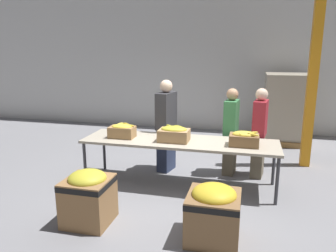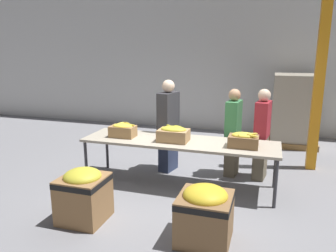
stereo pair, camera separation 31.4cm
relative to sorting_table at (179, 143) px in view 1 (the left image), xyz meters
The scene contains 13 objects.
ground_plane 0.72m from the sorting_table, ahead, with size 30.00×30.00×0.00m, color gray.
wall_back 4.17m from the sorting_table, 90.00° to the left, with size 16.00×0.08×4.00m.
sorting_table is the anchor object (origin of this frame).
banana_box_0 0.97m from the sorting_table, behind, with size 0.42×0.30×0.23m.
banana_box_1 0.19m from the sorting_table, 140.56° to the right, with size 0.47×0.34×0.25m.
banana_box_2 1.02m from the sorting_table, ahead, with size 0.44×0.30×0.24m.
volunteer_0 1.06m from the sorting_table, 43.68° to the left, with size 0.25×0.43×1.53m.
volunteer_1 0.73m from the sorting_table, 121.45° to the left, with size 0.32×0.48×1.66m.
volunteer_2 1.44m from the sorting_table, 29.64° to the left, with size 0.27×0.44×1.55m.
donation_bin_0 1.73m from the sorting_table, 120.83° to the right, with size 0.57×0.57×0.70m.
donation_bin_1 1.66m from the sorting_table, 63.91° to the right, with size 0.61×0.61×0.67m.
support_pillar 2.91m from the sorting_table, 34.75° to the left, with size 0.17×0.17×4.00m.
pallet_stack_0 3.64m from the sorting_table, 58.61° to the left, with size 1.07×1.07×1.63m.
Camera 1 is at (1.04, -4.94, 2.18)m, focal length 35.00 mm.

